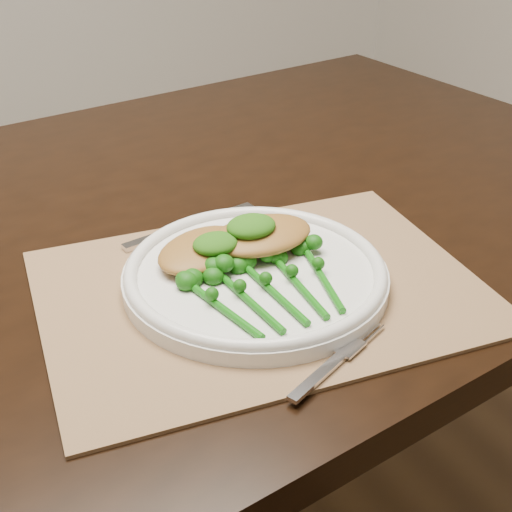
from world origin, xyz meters
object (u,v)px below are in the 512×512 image
dinner_plate (255,274)px  chicken_fillet_left (202,250)px  dining_table (144,442)px  placemat (260,289)px  broccolini_bundle (275,293)px

dinner_plate → chicken_fillet_left: bearing=129.2°
dining_table → placemat: bearing=-74.1°
chicken_fillet_left → broccolini_bundle: 0.11m
dinner_plate → broccolini_bundle: broccolini_bundle is taller
broccolini_bundle → placemat: bearing=80.5°
chicken_fillet_left → broccolini_bundle: chicken_fillet_left is taller
chicken_fillet_left → broccolini_bundle: (0.03, -0.10, -0.01)m
dinner_plate → chicken_fillet_left: chicken_fillet_left is taller
dining_table → dinner_plate: size_ratio=5.88×
placemat → dinner_plate: dinner_plate is taller
dinner_plate → broccolini_bundle: (-0.01, -0.05, 0.01)m
dining_table → chicken_fillet_left: bearing=-79.7°
placemat → dinner_plate: (-0.00, 0.01, 0.02)m
placemat → dining_table: bearing=119.5°
dining_table → placemat: placemat is taller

